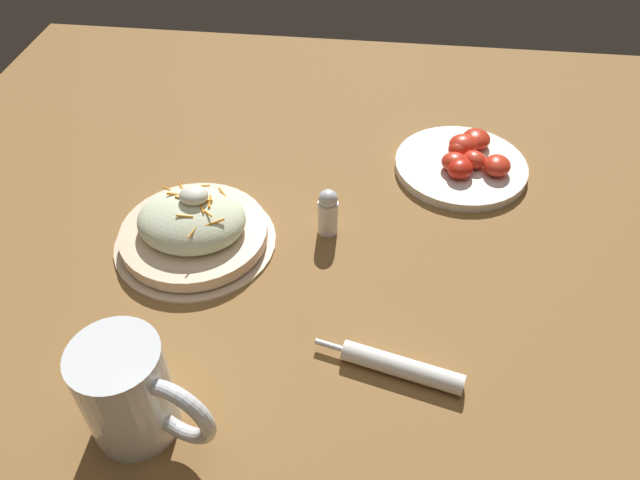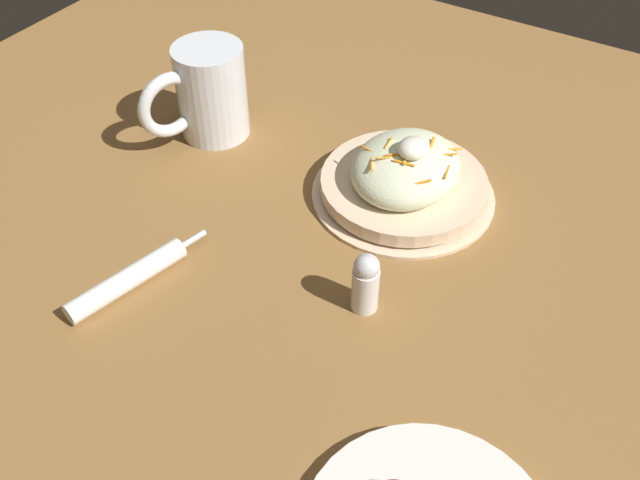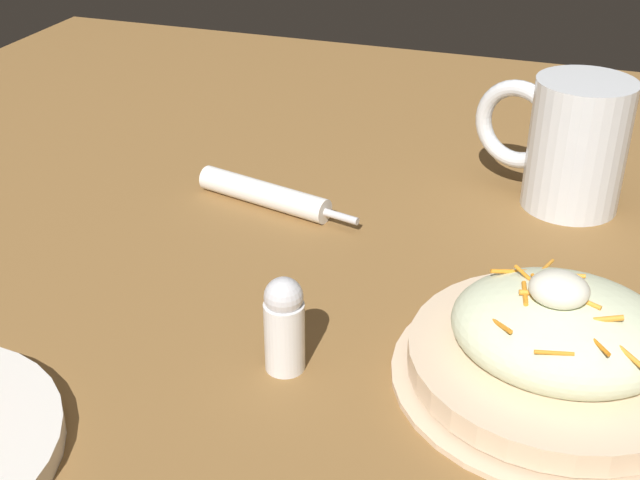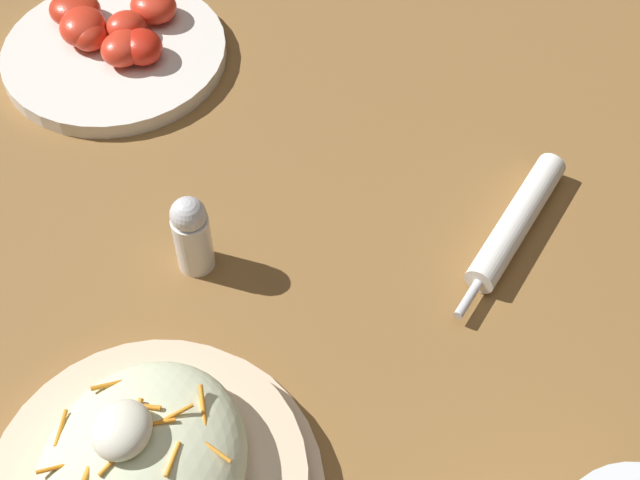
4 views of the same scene
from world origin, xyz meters
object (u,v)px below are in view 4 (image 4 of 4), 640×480
object	(u,v)px
napkin_roll	(516,222)
tomato_plate	(114,45)
salad_plate	(146,478)
salt_shaker	(192,233)

from	to	relation	value
napkin_roll	tomato_plate	world-z (taller)	tomato_plate
salad_plate	tomato_plate	distance (m)	0.45
salt_shaker	salad_plate	bearing A→B (deg)	-165.64
napkin_roll	salt_shaker	distance (m)	0.26
salad_plate	tomato_plate	bearing A→B (deg)	29.52
salad_plate	tomato_plate	size ratio (longest dim) A/B	1.08
salt_shaker	tomato_plate	bearing A→B (deg)	40.38
napkin_roll	tomato_plate	distance (m)	0.42
salad_plate	salt_shaker	bearing A→B (deg)	14.36
salad_plate	salt_shaker	size ratio (longest dim) A/B	3.06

